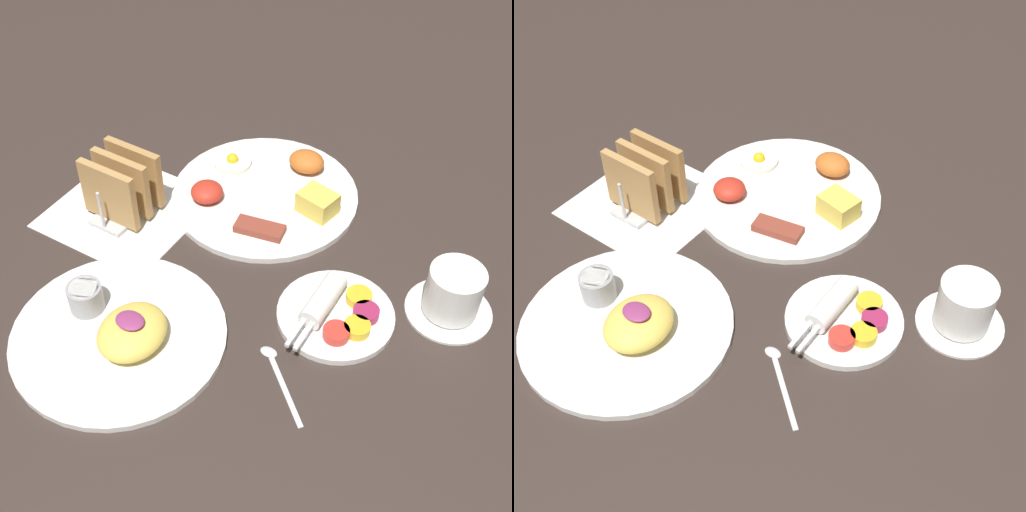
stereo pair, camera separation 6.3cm
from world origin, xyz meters
The scene contains 8 objects.
ground_plane centered at (0.00, 0.00, 0.00)m, with size 3.00×3.00×0.00m, color #332823.
napkin_flat centered at (-0.21, 0.02, 0.00)m, with size 0.22×0.22×0.00m.
plate_breakfast centered at (-0.04, 0.17, 0.01)m, with size 0.30×0.30×0.05m.
plate_condiments centered at (0.17, -0.01, 0.01)m, with size 0.16×0.18×0.04m.
plate_foreground centered at (-0.06, -0.19, 0.01)m, with size 0.29×0.29×0.06m.
toast_rack centered at (-0.21, 0.02, 0.05)m, with size 0.10×0.12×0.10m.
coffee_cup centered at (0.30, 0.09, 0.04)m, with size 0.12×0.12×0.08m.
teaspoon centered at (0.15, -0.13, 0.00)m, with size 0.11×0.09×0.01m.
Camera 1 is at (0.41, -0.60, 0.76)m, focal length 50.00 mm.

